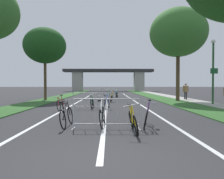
{
  "coord_description": "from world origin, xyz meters",
  "views": [
    {
      "loc": [
        0.18,
        -3.83,
        1.51
      ],
      "look_at": [
        0.54,
        21.99,
        0.93
      ],
      "focal_mm": 33.51,
      "sensor_mm": 36.0,
      "label": 1
    }
  ],
  "objects_px": {
    "bicycle_green_10": "(92,103)",
    "pedestrian_with_backpack": "(186,90)",
    "bicycle_green_0": "(108,95)",
    "bicycle_red_6": "(61,104)",
    "lamppost_with_sign": "(213,66)",
    "crowd_barrier_nearest": "(106,114)",
    "bicycle_white_4": "(102,116)",
    "tree_left_pine_far": "(45,46)",
    "tree_right_cypress_far": "(178,33)",
    "bicycle_yellow_11": "(111,98)",
    "crowd_barrier_second": "(92,101)",
    "bicycle_blue_2": "(107,103)",
    "bicycle_silver_8": "(117,95)",
    "crowd_barrier_third": "(117,96)",
    "bicycle_black_7": "(67,116)",
    "bicycle_teal_9": "(117,94)",
    "bicycle_yellow_1": "(133,121)",
    "bicycle_purple_3": "(147,116)",
    "bicycle_orange_5": "(112,94)",
    "crowd_barrier_fourth": "(106,93)"
  },
  "relations": [
    {
      "from": "bicycle_black_7",
      "to": "bicycle_red_6",
      "type": "bearing_deg",
      "value": 107.36
    },
    {
      "from": "tree_left_pine_far",
      "to": "crowd_barrier_nearest",
      "type": "distance_m",
      "value": 15.52
    },
    {
      "from": "tree_right_cypress_far",
      "to": "bicycle_yellow_11",
      "type": "bearing_deg",
      "value": -174.24
    },
    {
      "from": "bicycle_orange_5",
      "to": "bicycle_silver_8",
      "type": "height_order",
      "value": "bicycle_orange_5"
    },
    {
      "from": "bicycle_white_4",
      "to": "bicycle_red_6",
      "type": "relative_size",
      "value": 1.02
    },
    {
      "from": "crowd_barrier_third",
      "to": "bicycle_blue_2",
      "type": "relative_size",
      "value": 1.39
    },
    {
      "from": "lamppost_with_sign",
      "to": "bicycle_green_10",
      "type": "xyz_separation_m",
      "value": [
        -8.9,
        -2.17,
        -2.57
      ]
    },
    {
      "from": "crowd_barrier_third",
      "to": "bicycle_orange_5",
      "type": "bearing_deg",
      "value": 93.33
    },
    {
      "from": "bicycle_teal_9",
      "to": "crowd_barrier_fourth",
      "type": "bearing_deg",
      "value": -150.01
    },
    {
      "from": "bicycle_white_4",
      "to": "bicycle_blue_2",
      "type": "bearing_deg",
      "value": 92.23
    },
    {
      "from": "tree_right_cypress_far",
      "to": "bicycle_blue_2",
      "type": "distance_m",
      "value": 10.34
    },
    {
      "from": "tree_left_pine_far",
      "to": "bicycle_orange_5",
      "type": "height_order",
      "value": "tree_left_pine_far"
    },
    {
      "from": "bicycle_yellow_11",
      "to": "crowd_barrier_third",
      "type": "bearing_deg",
      "value": 43.99
    },
    {
      "from": "bicycle_orange_5",
      "to": "bicycle_red_6",
      "type": "relative_size",
      "value": 0.99
    },
    {
      "from": "lamppost_with_sign",
      "to": "bicycle_silver_8",
      "type": "distance_m",
      "value": 11.4
    },
    {
      "from": "crowd_barrier_nearest",
      "to": "bicycle_purple_3",
      "type": "xyz_separation_m",
      "value": [
        1.44,
        0.4,
        -0.15
      ]
    },
    {
      "from": "lamppost_with_sign",
      "to": "bicycle_red_6",
      "type": "distance_m",
      "value": 11.39
    },
    {
      "from": "bicycle_green_10",
      "to": "pedestrian_with_backpack",
      "type": "relative_size",
      "value": 0.98
    },
    {
      "from": "bicycle_black_7",
      "to": "bicycle_teal_9",
      "type": "relative_size",
      "value": 1.05
    },
    {
      "from": "crowd_barrier_third",
      "to": "bicycle_yellow_11",
      "type": "bearing_deg",
      "value": -141.11
    },
    {
      "from": "bicycle_blue_2",
      "to": "bicycle_silver_8",
      "type": "bearing_deg",
      "value": 93.95
    },
    {
      "from": "bicycle_orange_5",
      "to": "pedestrian_with_backpack",
      "type": "height_order",
      "value": "pedestrian_with_backpack"
    },
    {
      "from": "tree_left_pine_far",
      "to": "bicycle_blue_2",
      "type": "height_order",
      "value": "tree_left_pine_far"
    },
    {
      "from": "bicycle_black_7",
      "to": "bicycle_silver_8",
      "type": "relative_size",
      "value": 1.04
    },
    {
      "from": "bicycle_black_7",
      "to": "bicycle_yellow_11",
      "type": "xyz_separation_m",
      "value": [
        1.75,
        10.87,
        -0.03
      ]
    },
    {
      "from": "bicycle_purple_3",
      "to": "bicycle_green_10",
      "type": "relative_size",
      "value": 1.02
    },
    {
      "from": "lamppost_with_sign",
      "to": "crowd_barrier_second",
      "type": "bearing_deg",
      "value": -163.6
    },
    {
      "from": "crowd_barrier_nearest",
      "to": "bicycle_white_4",
      "type": "xyz_separation_m",
      "value": [
        -0.16,
        0.52,
        -0.13
      ]
    },
    {
      "from": "crowd_barrier_nearest",
      "to": "pedestrian_with_backpack",
      "type": "bearing_deg",
      "value": 60.27
    },
    {
      "from": "bicycle_white_4",
      "to": "bicycle_silver_8",
      "type": "distance_m",
      "value": 16.73
    },
    {
      "from": "bicycle_white_4",
      "to": "crowd_barrier_nearest",
      "type": "bearing_deg",
      "value": -69.6
    },
    {
      "from": "bicycle_teal_9",
      "to": "bicycle_green_10",
      "type": "relative_size",
      "value": 1.02
    },
    {
      "from": "crowd_barrier_nearest",
      "to": "bicycle_yellow_11",
      "type": "distance_m",
      "value": 11.32
    },
    {
      "from": "tree_left_pine_far",
      "to": "bicycle_yellow_1",
      "type": "relative_size",
      "value": 4.26
    },
    {
      "from": "lamppost_with_sign",
      "to": "pedestrian_with_backpack",
      "type": "relative_size",
      "value": 2.95
    },
    {
      "from": "bicycle_teal_9",
      "to": "pedestrian_with_backpack",
      "type": "distance_m",
      "value": 8.14
    },
    {
      "from": "tree_left_pine_far",
      "to": "tree_right_cypress_far",
      "type": "bearing_deg",
      "value": -6.8
    },
    {
      "from": "crowd_barrier_second",
      "to": "bicycle_green_0",
      "type": "distance_m",
      "value": 11.2
    },
    {
      "from": "bicycle_green_0",
      "to": "bicycle_red_6",
      "type": "bearing_deg",
      "value": -94.24
    },
    {
      "from": "crowd_barrier_fourth",
      "to": "tree_right_cypress_far",
      "type": "bearing_deg",
      "value": -40.47
    },
    {
      "from": "tree_right_cypress_far",
      "to": "bicycle_yellow_11",
      "type": "xyz_separation_m",
      "value": [
        -6.07,
        -0.61,
        -5.9
      ]
    },
    {
      "from": "crowd_barrier_third",
      "to": "bicycle_teal_9",
      "type": "xyz_separation_m",
      "value": [
        0.18,
        6.32,
        -0.16
      ]
    },
    {
      "from": "bicycle_yellow_1",
      "to": "bicycle_purple_3",
      "type": "xyz_separation_m",
      "value": [
        0.59,
        0.89,
        0.02
      ]
    },
    {
      "from": "bicycle_green_0",
      "to": "bicycle_purple_3",
      "type": "distance_m",
      "value": 16.69
    },
    {
      "from": "bicycle_orange_5",
      "to": "tree_right_cypress_far",
      "type": "bearing_deg",
      "value": 136.53
    },
    {
      "from": "crowd_barrier_nearest",
      "to": "lamppost_with_sign",
      "type": "bearing_deg",
      "value": 47.06
    },
    {
      "from": "bicycle_yellow_11",
      "to": "tree_right_cypress_far",
      "type": "bearing_deg",
      "value": 10.86
    },
    {
      "from": "bicycle_orange_5",
      "to": "bicycle_teal_9",
      "type": "xyz_separation_m",
      "value": [
        0.55,
        -0.03,
        0.01
      ]
    },
    {
      "from": "lamppost_with_sign",
      "to": "bicycle_purple_3",
      "type": "relative_size",
      "value": 2.93
    },
    {
      "from": "tree_left_pine_far",
      "to": "pedestrian_with_backpack",
      "type": "xyz_separation_m",
      "value": [
        13.8,
        -0.03,
        -4.3
      ]
    }
  ]
}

